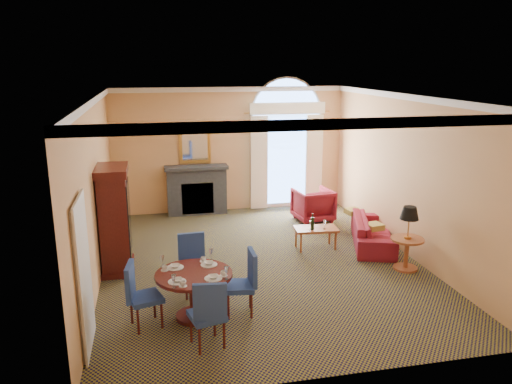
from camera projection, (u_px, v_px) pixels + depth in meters
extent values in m
plane|color=#131033|center=(261.00, 263.00, 9.75)|extent=(7.50, 7.50, 0.00)
cube|color=tan|center=(230.00, 150.00, 12.90)|extent=(6.00, 0.04, 3.20)
cube|color=tan|center=(95.00, 192.00, 8.74)|extent=(0.04, 7.50, 3.20)
cube|color=tan|center=(408.00, 176.00, 9.96)|extent=(0.04, 7.50, 3.20)
cube|color=silver|center=(262.00, 97.00, 8.94)|extent=(6.00, 7.50, 0.04)
cube|color=white|center=(262.00, 100.00, 8.96)|extent=(6.00, 7.50, 0.12)
cube|color=white|center=(84.00, 277.00, 6.62)|extent=(0.08, 0.90, 2.06)
cube|color=#383C43|center=(197.00, 191.00, 12.78)|extent=(1.50, 0.40, 1.20)
cube|color=#383C43|center=(196.00, 167.00, 12.59)|extent=(1.60, 0.46, 0.08)
cube|color=gold|center=(195.00, 144.00, 12.63)|extent=(0.80, 0.04, 1.00)
cube|color=silver|center=(195.00, 144.00, 12.62)|extent=(0.64, 0.02, 0.84)
cube|color=white|center=(286.00, 161.00, 13.27)|extent=(1.90, 0.04, 2.50)
cube|color=#8EB5EE|center=(286.00, 161.00, 13.26)|extent=(1.70, 0.02, 2.30)
cylinder|color=white|center=(286.00, 114.00, 12.95)|extent=(1.90, 0.04, 1.90)
cube|color=white|center=(259.00, 163.00, 13.00)|extent=(0.45, 0.06, 2.45)
cube|color=white|center=(314.00, 161.00, 13.31)|extent=(0.45, 0.06, 2.45)
cube|color=white|center=(288.00, 108.00, 12.80)|extent=(2.00, 0.08, 0.30)
cube|color=#40120E|center=(115.00, 223.00, 9.23)|extent=(0.50, 0.92, 1.83)
cube|color=#40120E|center=(111.00, 171.00, 8.98)|extent=(0.57, 1.01, 0.15)
cube|color=#40120E|center=(118.00, 266.00, 9.45)|extent=(0.57, 1.01, 0.09)
cylinder|color=#40120E|center=(194.00, 275.00, 7.47)|extent=(1.17, 1.17, 0.05)
cylinder|color=#40120E|center=(195.00, 297.00, 7.57)|extent=(0.16, 0.16, 0.69)
cylinder|color=#40120E|center=(195.00, 316.00, 7.64)|extent=(0.58, 0.58, 0.06)
cylinder|color=silver|center=(209.00, 265.00, 7.77)|extent=(0.26, 0.26, 0.01)
imported|color=silver|center=(209.00, 263.00, 7.76)|extent=(0.15, 0.15, 0.04)
imported|color=silver|center=(203.00, 259.00, 7.89)|extent=(0.09, 0.09, 0.07)
cylinder|color=silver|center=(175.00, 267.00, 7.66)|extent=(0.26, 0.26, 0.01)
imported|color=silver|center=(175.00, 266.00, 7.65)|extent=(0.15, 0.15, 0.04)
imported|color=silver|center=(165.00, 268.00, 7.55)|extent=(0.09, 0.09, 0.07)
cylinder|color=silver|center=(177.00, 282.00, 7.16)|extent=(0.26, 0.26, 0.01)
imported|color=silver|center=(177.00, 280.00, 7.16)|extent=(0.15, 0.15, 0.04)
imported|color=silver|center=(183.00, 284.00, 7.02)|extent=(0.09, 0.09, 0.07)
cylinder|color=silver|center=(213.00, 278.00, 7.27)|extent=(0.26, 0.26, 0.01)
imported|color=silver|center=(213.00, 277.00, 7.26)|extent=(0.15, 0.15, 0.04)
imported|color=silver|center=(223.00, 273.00, 7.36)|extent=(0.09, 0.09, 0.07)
cube|color=navy|center=(192.00, 269.00, 8.34)|extent=(0.55, 0.55, 0.08)
cube|color=navy|center=(191.00, 248.00, 8.46)|extent=(0.45, 0.09, 0.54)
cylinder|color=#40120E|center=(199.00, 276.00, 8.63)|extent=(0.04, 0.04, 0.41)
cylinder|color=#40120E|center=(179.00, 280.00, 8.47)|extent=(0.04, 0.04, 0.41)
cylinder|color=#40120E|center=(206.00, 284.00, 8.33)|extent=(0.04, 0.04, 0.41)
cylinder|color=#40120E|center=(186.00, 288.00, 8.17)|extent=(0.04, 0.04, 0.41)
cube|color=navy|center=(207.00, 316.00, 6.79)|extent=(0.54, 0.54, 0.08)
cube|color=navy|center=(210.00, 303.00, 6.53)|extent=(0.45, 0.12, 0.54)
cylinder|color=#40120E|center=(200.00, 341.00, 6.63)|extent=(0.04, 0.04, 0.41)
cylinder|color=#40120E|center=(224.00, 335.00, 6.78)|extent=(0.04, 0.04, 0.41)
cylinder|color=#40120E|center=(191.00, 329.00, 6.93)|extent=(0.04, 0.04, 0.41)
cylinder|color=#40120E|center=(215.00, 323.00, 7.08)|extent=(0.04, 0.04, 0.41)
cube|color=navy|center=(239.00, 286.00, 7.68)|extent=(0.51, 0.51, 0.08)
cube|color=navy|center=(252.00, 268.00, 7.65)|extent=(0.07, 0.45, 0.54)
cylinder|color=#40120E|center=(251.00, 306.00, 7.58)|extent=(0.04, 0.04, 0.41)
cylinder|color=#40120E|center=(250.00, 295.00, 7.92)|extent=(0.04, 0.04, 0.41)
cylinder|color=#40120E|center=(228.00, 307.00, 7.56)|extent=(0.04, 0.04, 0.41)
cylinder|color=#40120E|center=(228.00, 296.00, 7.90)|extent=(0.04, 0.04, 0.41)
cube|color=navy|center=(146.00, 298.00, 7.30)|extent=(0.56, 0.56, 0.08)
cube|color=navy|center=(130.00, 282.00, 7.16)|extent=(0.13, 0.45, 0.54)
cylinder|color=#40120E|center=(132.00, 311.00, 7.43)|extent=(0.04, 0.04, 0.41)
cylinder|color=#40120E|center=(138.00, 321.00, 7.13)|extent=(0.04, 0.04, 0.41)
cylinder|color=#40120E|center=(155.00, 306.00, 7.59)|extent=(0.04, 0.04, 0.41)
cylinder|color=#40120E|center=(162.00, 316.00, 7.29)|extent=(0.04, 0.04, 0.41)
imported|color=maroon|center=(373.00, 232.00, 10.64)|extent=(1.40, 2.16, 0.59)
imported|color=maroon|center=(313.00, 205.00, 12.24)|extent=(0.96, 0.98, 0.81)
cube|color=#A25530|center=(316.00, 229.00, 10.40)|extent=(0.93, 0.57, 0.05)
cylinder|color=#A25530|center=(301.00, 243.00, 10.21)|extent=(0.04, 0.04, 0.39)
cylinder|color=#A25530|center=(336.00, 241.00, 10.37)|extent=(0.04, 0.04, 0.39)
cylinder|color=#A25530|center=(296.00, 238.00, 10.55)|extent=(0.04, 0.04, 0.39)
cylinder|color=#A25530|center=(330.00, 235.00, 10.70)|extent=(0.04, 0.04, 0.39)
cylinder|color=#A25530|center=(407.00, 239.00, 9.30)|extent=(0.62, 0.62, 0.04)
cylinder|color=#A25530|center=(406.00, 255.00, 9.38)|extent=(0.08, 0.08, 0.58)
cylinder|color=#A25530|center=(405.00, 268.00, 9.45)|extent=(0.45, 0.45, 0.04)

